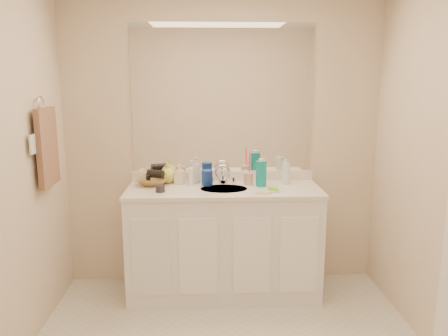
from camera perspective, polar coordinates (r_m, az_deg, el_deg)
The scene contains 26 objects.
wall_back at distance 3.64m, azimuth -0.20°, elevation 3.33°, with size 2.60×0.02×2.40m, color beige.
wall_front at distance 1.13m, azimuth 4.70°, elevation -15.65°, with size 2.60×0.02×2.40m, color beige.
vanity_cabinet at distance 3.57m, azimuth -0.03°, elevation -9.72°, with size 1.50×0.55×0.85m, color white.
countertop at distance 3.43m, azimuth -0.03°, elevation -2.86°, with size 1.52×0.57×0.03m, color white.
backsplash at distance 3.67m, azimuth -0.19°, elevation -1.03°, with size 1.52×0.03×0.08m, color white.
sink_basin at distance 3.41m, azimuth -0.02°, elevation -2.89°, with size 0.37×0.37×0.02m, color beige.
faucet at distance 3.57m, azimuth -0.13°, elevation -1.14°, with size 0.02×0.02×0.11m, color silver.
mirror at distance 3.60m, azimuth -0.20°, elevation 9.00°, with size 1.48×0.01×1.20m, color white.
blue_mug at distance 3.51m, azimuth -2.22°, elevation -1.28°, with size 0.09×0.09×0.12m, color navy.
tan_cup at distance 3.54m, azimuth 3.20°, elevation -1.39°, with size 0.07×0.07×0.10m, color beige.
toothbrush at distance 3.52m, azimuth 3.38°, elevation 0.23°, with size 0.01×0.01×0.22m, color #F54067.
mouthwash_bottle at distance 3.49m, azimuth 4.89°, elevation -0.72°, with size 0.09×0.09×0.20m, color #0C938D.
clear_pump_bottle at distance 3.59m, azimuth 8.01°, elevation -0.70°, with size 0.06×0.06×0.17m, color white.
soap_dish at distance 3.34m, azimuth 6.40°, elevation -2.98°, with size 0.10×0.08×0.01m, color white.
green_soap at distance 3.34m, azimuth 6.41°, elevation -2.67°, with size 0.07×0.05×0.03m, color #8DE838.
orange_comb at distance 3.27m, azimuth 5.12°, elevation -3.35°, with size 0.11×0.02×0.00m, color orange.
dark_jar at distance 3.34m, azimuth -8.33°, elevation -2.69°, with size 0.07×0.07×0.05m, color black.
extra_white_bottle at distance 3.51m, azimuth -4.31°, elevation -1.13°, with size 0.04×0.04×0.14m, color white.
soap_bottle_white at distance 3.59m, azimuth -3.72°, elevation -0.24°, with size 0.08×0.08×0.22m, color silver.
soap_bottle_cream at distance 3.58m, azimuth -5.82°, elevation -0.79°, with size 0.07×0.07×0.16m, color #FFEDCF.
soap_bottle_yellow at distance 3.62m, azimuth -7.37°, elevation -0.57°, with size 0.13×0.13×0.17m, color #DDDB56.
wicker_basket at distance 3.57m, azimuth -9.22°, elevation -1.69°, with size 0.26×0.26×0.06m, color olive.
hair_dryer at distance 3.55m, azimuth -8.93°, elevation -0.77°, with size 0.07×0.07×0.13m, color black.
towel_ring at distance 3.28m, azimuth -22.80°, elevation 7.71°, with size 0.11×0.11×0.01m, color silver.
hand_towel at distance 3.31m, azimuth -22.08°, elevation 2.54°, with size 0.04×0.32×0.55m, color brown.
switch_plate at distance 3.12m, azimuth -23.75°, elevation 2.86°, with size 0.01×0.09×0.13m, color white.
Camera 1 is at (-0.13, -2.30, 1.72)m, focal length 35.00 mm.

